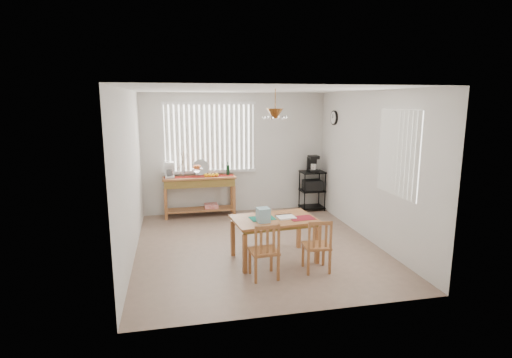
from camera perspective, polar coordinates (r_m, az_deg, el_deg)
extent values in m
cube|color=#907362|center=(6.90, 0.14, -9.54)|extent=(4.00, 4.50, 0.01)
cube|color=silver|center=(8.79, -3.02, 3.73)|extent=(4.00, 0.10, 2.60)
cube|color=silver|center=(4.38, 6.49, -3.90)|extent=(4.00, 0.10, 2.60)
cube|color=silver|center=(6.45, -17.97, 0.49)|extent=(0.10, 4.50, 2.60)
cube|color=silver|center=(7.26, 16.18, 1.73)|extent=(0.10, 4.50, 2.60)
cube|color=white|center=(6.46, 0.15, 13.08)|extent=(4.00, 4.50, 0.10)
cube|color=white|center=(8.63, -6.61, 5.88)|extent=(1.90, 0.01, 1.40)
cube|color=white|center=(8.58, -12.61, 5.65)|extent=(0.07, 0.03, 1.40)
cube|color=white|center=(8.58, -11.90, 5.68)|extent=(0.07, 0.03, 1.40)
cube|color=white|center=(8.58, -11.19, 5.71)|extent=(0.07, 0.03, 1.40)
cube|color=white|center=(8.58, -10.48, 5.74)|extent=(0.07, 0.03, 1.40)
cube|color=white|center=(8.59, -9.78, 5.76)|extent=(0.07, 0.03, 1.40)
cube|color=white|center=(8.59, -9.07, 5.79)|extent=(0.07, 0.03, 1.40)
cube|color=white|center=(8.60, -8.36, 5.81)|extent=(0.07, 0.03, 1.40)
cube|color=white|center=(8.61, -7.66, 5.84)|extent=(0.07, 0.03, 1.40)
cube|color=white|center=(8.61, -6.95, 5.86)|extent=(0.07, 0.03, 1.40)
cube|color=white|center=(8.62, -6.25, 5.88)|extent=(0.07, 0.03, 1.40)
cube|color=white|center=(8.63, -5.55, 5.90)|extent=(0.07, 0.03, 1.40)
cube|color=white|center=(8.65, -4.85, 5.92)|extent=(0.07, 0.03, 1.40)
cube|color=white|center=(8.66, -4.16, 5.94)|extent=(0.07, 0.03, 1.40)
cube|color=white|center=(8.68, -3.46, 5.96)|extent=(0.07, 0.03, 1.40)
cube|color=white|center=(8.69, -2.77, 5.97)|extent=(0.07, 0.03, 1.40)
cube|color=white|center=(8.71, -2.08, 5.99)|extent=(0.07, 0.03, 1.40)
cube|color=white|center=(8.73, -1.40, 6.01)|extent=(0.07, 0.03, 1.40)
cube|color=white|center=(8.75, -0.71, 6.02)|extent=(0.07, 0.03, 1.40)
cube|color=white|center=(8.70, -6.49, 1.07)|extent=(1.98, 0.06, 0.06)
cube|color=white|center=(8.57, -6.70, 10.73)|extent=(1.98, 0.06, 0.06)
cube|color=white|center=(6.41, 19.68, 3.49)|extent=(0.01, 1.10, 1.30)
cube|color=white|center=(5.99, 22.05, 2.83)|extent=(0.03, 0.07, 1.30)
cube|color=white|center=(6.09, 21.48, 2.99)|extent=(0.03, 0.07, 1.30)
cube|color=white|center=(6.18, 20.92, 3.14)|extent=(0.03, 0.07, 1.30)
cube|color=white|center=(6.27, 20.38, 3.28)|extent=(0.03, 0.07, 1.30)
cube|color=white|center=(6.36, 19.86, 3.42)|extent=(0.03, 0.07, 1.30)
cube|color=white|center=(6.45, 19.35, 3.56)|extent=(0.03, 0.07, 1.30)
cube|color=white|center=(6.55, 18.85, 3.69)|extent=(0.03, 0.07, 1.30)
cube|color=white|center=(6.64, 18.37, 3.82)|extent=(0.03, 0.07, 1.30)
cube|color=white|center=(6.74, 17.90, 3.94)|extent=(0.03, 0.07, 1.30)
cube|color=white|center=(6.83, 17.44, 4.06)|extent=(0.03, 0.07, 1.30)
cylinder|color=black|center=(8.54, 11.10, 8.58)|extent=(0.04, 0.30, 0.30)
cylinder|color=white|center=(8.54, 10.95, 8.59)|extent=(0.01, 0.25, 0.25)
cylinder|color=brown|center=(5.87, 2.76, 11.11)|extent=(0.01, 0.01, 0.34)
cone|color=brown|center=(5.87, 2.74, 9.36)|extent=(0.24, 0.24, 0.14)
sphere|color=white|center=(5.92, 4.26, 8.77)|extent=(0.05, 0.05, 0.05)
sphere|color=white|center=(6.03, 3.15, 8.83)|extent=(0.05, 0.05, 0.05)
sphere|color=white|center=(5.99, 1.65, 8.83)|extent=(0.05, 0.05, 0.05)
sphere|color=white|center=(5.84, 1.20, 8.77)|extent=(0.05, 0.05, 0.05)
sphere|color=white|center=(5.72, 2.31, 8.71)|extent=(0.05, 0.05, 0.05)
sphere|color=white|center=(5.76, 3.87, 8.71)|extent=(0.05, 0.05, 0.05)
cube|color=#A76738|center=(8.50, -8.10, 0.21)|extent=(1.52, 0.43, 0.04)
cube|color=olive|center=(8.52, -8.08, -0.48)|extent=(1.46, 0.39, 0.15)
cube|color=#A76738|center=(8.43, -12.77, -3.59)|extent=(0.06, 0.06, 0.66)
cube|color=#A76738|center=(8.52, -3.14, -3.17)|extent=(0.06, 0.06, 0.66)
cube|color=#A76738|center=(8.75, -12.75, -3.05)|extent=(0.06, 0.06, 0.66)
cube|color=#A76738|center=(8.84, -3.47, -2.64)|extent=(0.06, 0.06, 0.66)
cube|color=#A76738|center=(8.65, -7.97, -4.31)|extent=(1.41, 0.37, 0.03)
cube|color=red|center=(8.65, -6.41, -3.84)|extent=(0.29, 0.21, 0.10)
cube|color=maroon|center=(8.49, -8.10, 0.35)|extent=(1.44, 0.24, 0.01)
cube|color=white|center=(8.47, -12.21, 0.33)|extent=(0.19, 0.23, 0.05)
cube|color=white|center=(8.52, -12.25, 1.21)|extent=(0.19, 0.08, 0.29)
cube|color=white|center=(8.41, -12.29, 2.15)|extent=(0.19, 0.21, 0.07)
cylinder|color=white|center=(8.43, -12.24, 0.86)|extent=(0.12, 0.12, 0.12)
cylinder|color=white|center=(8.46, -8.42, 0.61)|extent=(0.05, 0.05, 0.10)
cone|color=white|center=(8.45, -8.44, 1.22)|extent=(0.25, 0.25, 0.09)
sphere|color=#B32117|center=(8.44, -8.14, 1.77)|extent=(0.08, 0.08, 0.08)
sphere|color=#B32117|center=(8.47, -8.31, 1.81)|extent=(0.08, 0.08, 0.08)
sphere|color=#B32117|center=(8.47, -8.64, 1.79)|extent=(0.08, 0.08, 0.08)
sphere|color=#B32117|center=(8.43, -8.78, 1.74)|extent=(0.08, 0.08, 0.08)
sphere|color=#B32117|center=(8.39, -8.60, 1.71)|extent=(0.08, 0.08, 0.08)
sphere|color=#B32117|center=(8.39, -8.28, 1.72)|extent=(0.08, 0.08, 0.08)
sphere|color=#FFAC0D|center=(8.42, -7.17, 0.53)|extent=(0.08, 0.08, 0.08)
sphere|color=#FFAC0D|center=(8.43, -6.66, 0.55)|extent=(0.08, 0.08, 0.08)
sphere|color=#FFAC0D|center=(8.43, -6.14, 0.57)|extent=(0.08, 0.08, 0.08)
sphere|color=#FFAC0D|center=(8.44, -5.63, 0.59)|extent=(0.08, 0.08, 0.08)
cylinder|color=silver|center=(8.64, -7.90, 1.67)|extent=(0.34, 0.09, 0.34)
cylinder|color=white|center=(8.51, -10.37, 0.74)|extent=(0.08, 0.08, 0.13)
cylinder|color=#4C3823|center=(8.47, -10.44, 2.61)|extent=(0.08, 0.04, 0.42)
cylinder|color=#4C3823|center=(8.46, -10.44, 2.77)|extent=(0.13, 0.06, 0.46)
cylinder|color=#4C3823|center=(8.47, -10.43, 2.45)|extent=(0.17, 0.07, 0.34)
cylinder|color=#4C3823|center=(8.46, -10.45, 2.93)|extent=(0.05, 0.03, 0.52)
cylinder|color=#4C3823|center=(8.47, -10.43, 2.39)|extent=(0.21, 0.09, 0.29)
cylinder|color=black|center=(8.58, -4.03, 1.27)|extent=(0.07, 0.07, 0.22)
cylinder|color=black|center=(8.56, -4.04, 2.24)|extent=(0.03, 0.03, 0.08)
cylinder|color=black|center=(8.83, 6.96, -1.98)|extent=(0.02, 0.02, 0.88)
cylinder|color=black|center=(8.99, 9.84, -1.82)|extent=(0.02, 0.02, 0.88)
cylinder|color=black|center=(9.17, 6.21, -1.46)|extent=(0.02, 0.02, 0.88)
cylinder|color=black|center=(9.33, 8.99, -1.32)|extent=(0.02, 0.02, 0.88)
cube|color=black|center=(8.99, 8.08, 1.00)|extent=(0.52, 0.41, 0.03)
cube|color=black|center=(9.08, 8.01, -1.64)|extent=(0.52, 0.41, 0.03)
cube|color=black|center=(9.17, 7.94, -3.94)|extent=(0.52, 0.41, 0.03)
cube|color=black|center=(9.05, 8.03, -0.86)|extent=(0.39, 0.31, 0.23)
cube|color=black|center=(8.97, 8.13, 1.23)|extent=(0.21, 0.25, 0.05)
cube|color=black|center=(9.02, 7.98, 2.13)|extent=(0.21, 0.08, 0.31)
cube|color=black|center=(8.92, 8.19, 3.13)|extent=(0.21, 0.23, 0.07)
cylinder|color=silver|center=(8.94, 8.17, 1.81)|extent=(0.13, 0.13, 0.13)
cube|color=#A76738|center=(6.14, 2.61, -5.77)|extent=(1.32, 0.92, 0.04)
cube|color=olive|center=(6.15, 2.60, -6.16)|extent=(1.22, 0.82, 0.05)
cube|color=#A76738|center=(5.78, -1.60, -10.64)|extent=(0.07, 0.07, 0.58)
cube|color=#A76738|center=(6.17, 8.74, -9.33)|extent=(0.07, 0.07, 0.58)
cube|color=#A76738|center=(6.40, -3.34, -8.43)|extent=(0.07, 0.07, 0.58)
cube|color=#A76738|center=(6.76, 6.12, -7.42)|extent=(0.07, 0.07, 0.58)
cube|color=#157A64|center=(6.11, 0.89, -5.62)|extent=(0.40, 0.30, 0.01)
cube|color=maroon|center=(6.16, 6.55, -5.57)|extent=(0.40, 0.30, 0.01)
cube|color=white|center=(6.15, 4.31, -5.47)|extent=(0.29, 0.24, 0.02)
cube|color=black|center=(6.25, 3.92, -5.16)|extent=(0.27, 0.05, 0.03)
cube|color=#8BBACA|center=(5.91, 1.04, -5.17)|extent=(0.19, 0.19, 0.21)
cube|color=#A76738|center=(5.62, 1.12, -10.28)|extent=(0.39, 0.39, 0.04)
cube|color=#A76738|center=(5.87, 2.18, -11.38)|extent=(0.04, 0.04, 0.36)
cube|color=#A76738|center=(5.79, -0.89, -11.71)|extent=(0.04, 0.04, 0.36)
cube|color=#A76738|center=(5.60, 3.19, -12.58)|extent=(0.04, 0.04, 0.36)
cube|color=#A76738|center=(5.51, -0.04, -12.96)|extent=(0.04, 0.04, 0.36)
cube|color=#A76738|center=(5.43, 3.27, -8.55)|extent=(0.03, 0.03, 0.41)
cube|color=#A76738|center=(5.34, -0.01, -8.87)|extent=(0.03, 0.03, 0.41)
cube|color=#A76738|center=(5.33, 1.66, -6.92)|extent=(0.34, 0.05, 0.05)
cube|color=#A76738|center=(5.42, 2.55, -8.83)|extent=(0.04, 0.02, 0.33)
cube|color=#A76738|center=(5.39, 1.64, -8.92)|extent=(0.04, 0.02, 0.33)
cube|color=#A76738|center=(5.37, 0.73, -9.01)|extent=(0.04, 0.02, 0.33)
cube|color=#A76738|center=(5.90, 8.62, -9.42)|extent=(0.39, 0.39, 0.03)
cube|color=#A76738|center=(6.15, 9.59, -10.52)|extent=(0.04, 0.04, 0.36)
cube|color=#A76738|center=(6.07, 6.72, -10.73)|extent=(0.04, 0.04, 0.36)
cube|color=#A76738|center=(5.88, 10.48, -11.61)|extent=(0.04, 0.04, 0.36)
cube|color=#A76738|center=(5.79, 7.48, -11.86)|extent=(0.04, 0.04, 0.36)
cube|color=#A76738|center=(5.72, 10.66, -7.84)|extent=(0.03, 0.03, 0.40)
cube|color=#A76738|center=(5.64, 7.61, -8.04)|extent=(0.03, 0.03, 0.40)
cube|color=#A76738|center=(5.62, 9.20, -6.27)|extent=(0.33, 0.05, 0.05)
cube|color=#A76738|center=(5.71, 9.98, -8.07)|extent=(0.04, 0.02, 0.32)
cube|color=#A76738|center=(5.68, 9.14, -8.13)|extent=(0.04, 0.02, 0.32)
cube|color=#A76738|center=(5.66, 8.29, -8.18)|extent=(0.04, 0.02, 0.32)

